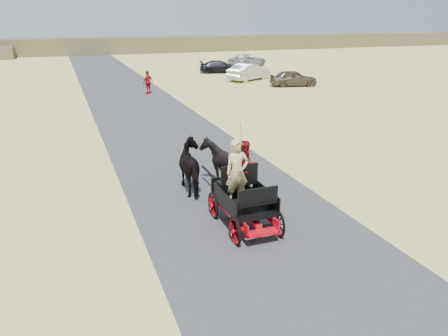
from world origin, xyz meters
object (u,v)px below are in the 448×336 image
object	(u,v)px
carriage	(244,214)
car_a	(293,78)
pedestrian	(148,82)
car_c	(220,67)
horse_right	(225,163)
car_b	(249,72)
horse_left	(194,167)
car_d	(248,60)

from	to	relation	value
carriage	car_a	bearing A→B (deg)	58.02
pedestrian	car_c	distance (m)	13.81
horse_right	car_a	xyz separation A→B (m)	(13.31, 19.20, -0.19)
pedestrian	car_b	distance (m)	10.78
carriage	car_a	distance (m)	26.18
carriage	horse_left	bearing A→B (deg)	100.39
pedestrian	car_a	world-z (taller)	pedestrian
carriage	car_b	distance (m)	29.17
pedestrian	car_c	bearing A→B (deg)	-169.66
car_d	car_a	bearing A→B (deg)	141.21
horse_right	car_b	bearing A→B (deg)	-115.36
horse_left	car_b	xyz separation A→B (m)	(12.33, 23.68, -0.09)
horse_left	car_c	distance (m)	31.97
horse_right	car_c	distance (m)	31.58
car_b	pedestrian	bearing A→B (deg)	83.74
pedestrian	horse_left	bearing A→B (deg)	46.71
horse_right	car_d	world-z (taller)	horse_right
horse_right	car_d	size ratio (longest dim) A/B	0.33
horse_right	car_b	distance (m)	26.21
carriage	car_c	distance (m)	34.59
car_d	carriage	bearing A→B (deg)	126.32
carriage	horse_right	xyz separation A→B (m)	(0.55, 3.00, 0.49)
pedestrian	carriage	bearing A→B (deg)	48.98
car_a	car_d	xyz separation A→B (m)	(2.25, 14.82, 0.05)
horse_left	pedestrian	xyz separation A→B (m)	(2.33, 19.65, 0.02)
carriage	pedestrian	xyz separation A→B (m)	(1.78, 22.65, 0.50)
horse_right	pedestrian	distance (m)	19.68
horse_left	pedestrian	size ratio (longest dim) A/B	1.16
horse_left	car_c	xyz separation A→B (m)	(11.77, 29.72, -0.23)
horse_left	car_a	size ratio (longest dim) A/B	0.52
horse_left	car_d	size ratio (longest dim) A/B	0.40
car_d	car_b	bearing A→B (deg)	127.09
horse_right	horse_left	bearing A→B (deg)	0.00
horse_right	car_d	xyz separation A→B (m)	(15.56, 34.02, -0.14)
car_a	carriage	bearing A→B (deg)	160.06
pedestrian	car_d	distance (m)	20.30
horse_right	car_a	bearing A→B (deg)	-124.73
carriage	horse_left	size ratio (longest dim) A/B	1.20
car_c	horse_right	bearing A→B (deg)	173.09
horse_left	car_b	size ratio (longest dim) A/B	0.44
carriage	car_a	size ratio (longest dim) A/B	0.62
car_a	car_c	bearing A→B (deg)	26.15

